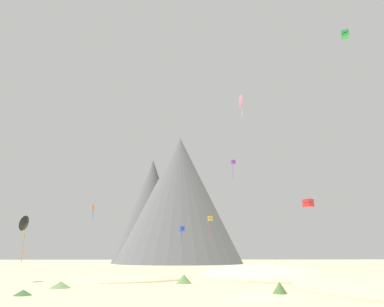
{
  "coord_description": "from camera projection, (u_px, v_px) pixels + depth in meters",
  "views": [
    {
      "loc": [
        -6.58,
        -29.82,
        3.33
      ],
      "look_at": [
        -2.62,
        48.22,
        25.71
      ],
      "focal_mm": 32.92,
      "sensor_mm": 36.0,
      "label": 1
    }
  ],
  "objects": [
    {
      "name": "kite_violet_mid",
      "position": [
        233.0,
        162.0,
        87.11
      ],
      "size": [
        1.17,
        1.17,
        4.79
      ],
      "rotation": [
        0.0,
        0.0,
        0.41
      ],
      "color": "purple"
    },
    {
      "name": "kite_red_low",
      "position": [
        308.0,
        203.0,
        51.17
      ],
      "size": [
        1.6,
        1.6,
        1.1
      ],
      "rotation": [
        0.0,
        0.0,
        5.24
      ],
      "color": "red"
    },
    {
      "name": "dune_midground",
      "position": [
        261.0,
        279.0,
        48.67
      ],
      "size": [
        24.22,
        25.7,
        3.87
      ],
      "primitive_type": "ellipsoid",
      "rotation": [
        0.0,
        0.0,
        2.22
      ],
      "color": "beige",
      "rests_on": "ground_plane"
    },
    {
      "name": "rock_massif",
      "position": [
        173.0,
        201.0,
        135.2
      ],
      "size": [
        64.68,
        64.68,
        48.05
      ],
      "color": "slate",
      "rests_on": "ground_plane"
    },
    {
      "name": "bush_low_patch",
      "position": [
        60.0,
        285.0,
        35.83
      ],
      "size": [
        2.34,
        2.34,
        0.66
      ],
      "primitive_type": "cone",
      "rotation": [
        0.0,
        0.0,
        4.8
      ],
      "color": "#668C4C",
      "rests_on": "ground_plane"
    },
    {
      "name": "bush_near_left",
      "position": [
        184.0,
        279.0,
        41.51
      ],
      "size": [
        1.92,
        1.92,
        1.05
      ],
      "primitive_type": "cone",
      "rotation": [
        0.0,
        0.0,
        4.75
      ],
      "color": "#668C4C",
      "rests_on": "ground_plane"
    },
    {
      "name": "kite_pink_high",
      "position": [
        240.0,
        101.0,
        60.61
      ],
      "size": [
        0.61,
        2.3,
        4.11
      ],
      "rotation": [
        0.0,
        0.0,
        4.8
      ],
      "color": "pink"
    },
    {
      "name": "bush_scatter_east",
      "position": [
        280.0,
        288.0,
        30.78
      ],
      "size": [
        1.62,
        1.62,
        0.99
      ],
      "primitive_type": "cone",
      "rotation": [
        0.0,
        0.0,
        2.84
      ],
      "color": "#477238",
      "rests_on": "ground_plane"
    },
    {
      "name": "kite_green_high",
      "position": [
        345.0,
        34.0,
        57.08
      ],
      "size": [
        1.49,
        1.45,
        1.29
      ],
      "rotation": [
        0.0,
        0.0,
        1.14
      ],
      "color": "green"
    },
    {
      "name": "kite_gold_low",
      "position": [
        210.0,
        219.0,
        79.66
      ],
      "size": [
        1.11,
        1.1,
        4.05
      ],
      "rotation": [
        0.0,
        0.0,
        4.89
      ],
      "color": "gold"
    },
    {
      "name": "bush_mid_center",
      "position": [
        333.0,
        283.0,
        39.06
      ],
      "size": [
        2.97,
        2.97,
        0.49
      ],
      "primitive_type": "cone",
      "rotation": [
        0.0,
        0.0,
        1.27
      ],
      "color": "#477238",
      "rests_on": "ground_plane"
    },
    {
      "name": "bush_far_right",
      "position": [
        365.0,
        279.0,
        42.61
      ],
      "size": [
        3.12,
        3.12,
        0.87
      ],
      "primitive_type": "cone",
      "rotation": [
        0.0,
        0.0,
        0.35
      ],
      "color": "#477238",
      "rests_on": "ground_plane"
    },
    {
      "name": "bush_far_left",
      "position": [
        23.0,
        292.0,
        29.46
      ],
      "size": [
        2.0,
        2.0,
        0.47
      ],
      "primitive_type": "cone",
      "rotation": [
        0.0,
        0.0,
        1.95
      ],
      "color": "#386633",
      "rests_on": "ground_plane"
    },
    {
      "name": "kite_black_low",
      "position": [
        25.0,
        224.0,
        46.16
      ],
      "size": [
        1.12,
        2.11,
        5.89
      ],
      "rotation": [
        0.0,
        0.0,
        1.37
      ],
      "color": "black"
    },
    {
      "name": "kite_orange_low",
      "position": [
        93.0,
        209.0,
        72.81
      ],
      "size": [
        0.38,
        0.86,
        3.57
      ],
      "rotation": [
        0.0,
        0.0,
        3.68
      ],
      "color": "orange"
    },
    {
      "name": "ground_plane",
      "position": [
        255.0,
        297.0,
        28.03
      ],
      "size": [
        400.0,
        400.0,
        0.0
      ],
      "primitive_type": "plane",
      "color": "#CCBA8E"
    },
    {
      "name": "dune_foreground_right",
      "position": [
        133.0,
        280.0,
        46.97
      ],
      "size": [
        18.68,
        17.37,
        1.61
      ],
      "primitive_type": "ellipsoid",
      "rotation": [
        0.0,
        0.0,
        0.57
      ],
      "color": "beige",
      "rests_on": "ground_plane"
    },
    {
      "name": "kite_blue_low",
      "position": [
        182.0,
        230.0,
        62.39
      ],
      "size": [
        1.04,
        1.06,
        3.1
      ],
      "rotation": [
        0.0,
        0.0,
        3.57
      ],
      "color": "blue"
    }
  ]
}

